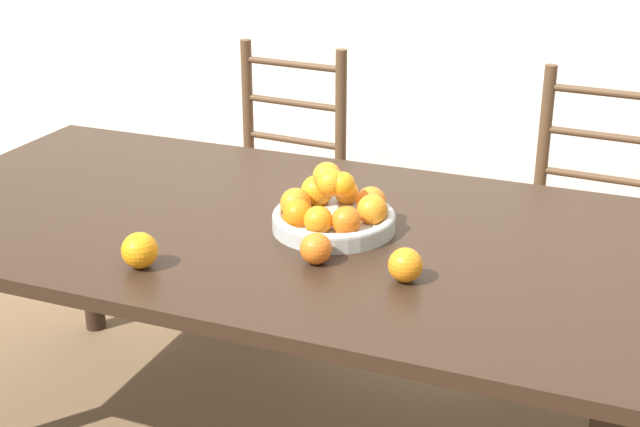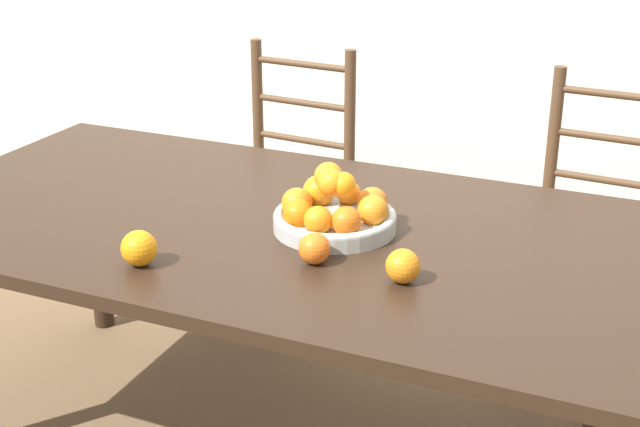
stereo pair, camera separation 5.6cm
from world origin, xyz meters
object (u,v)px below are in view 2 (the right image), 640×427
object	(u,v)px
orange_loose_0	(139,248)
chair_right	(595,237)
orange_loose_2	(403,266)
orange_loose_1	(314,248)
chair_left	(284,189)
fruit_bowl	(334,212)

from	to	relation	value
orange_loose_0	chair_right	distance (m)	1.49
orange_loose_0	orange_loose_2	size ratio (longest dim) A/B	1.08
orange_loose_1	orange_loose_2	bearing A→B (deg)	-2.94
orange_loose_1	orange_loose_2	distance (m)	0.21
orange_loose_0	chair_left	bearing A→B (deg)	100.27
orange_loose_0	orange_loose_1	bearing A→B (deg)	24.95
orange_loose_0	chair_right	size ratio (longest dim) A/B	0.08
fruit_bowl	orange_loose_2	xyz separation A→B (m)	(0.25, -0.21, -0.01)
orange_loose_0	chair_right	world-z (taller)	chair_right
fruit_bowl	orange_loose_1	distance (m)	0.20
orange_loose_2	chair_left	distance (m)	1.32
orange_loose_1	chair_right	world-z (taller)	chair_right
chair_left	fruit_bowl	bearing A→B (deg)	-52.07
chair_right	orange_loose_0	bearing A→B (deg)	-122.55
orange_loose_0	orange_loose_1	size ratio (longest dim) A/B	1.13
orange_loose_2	chair_right	xyz separation A→B (m)	(0.30, 1.02, -0.29)
fruit_bowl	chair_right	world-z (taller)	chair_right
orange_loose_1	orange_loose_2	world-z (taller)	orange_loose_2
chair_left	orange_loose_0	bearing A→B (deg)	-74.99
chair_left	orange_loose_1	bearing A→B (deg)	-55.94
fruit_bowl	orange_loose_0	size ratio (longest dim) A/B	3.70
orange_loose_1	orange_loose_2	xyz separation A→B (m)	(0.21, -0.01, 0.00)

